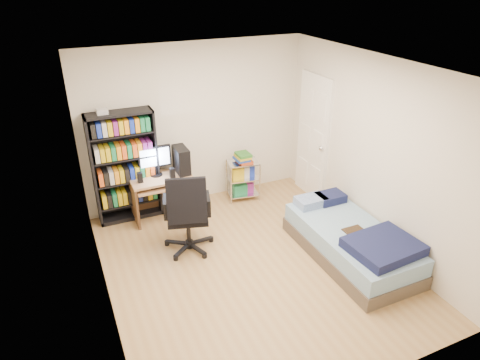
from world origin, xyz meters
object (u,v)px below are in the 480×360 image
office_chair (188,226)px  media_shelf (125,166)px  computer_desk (166,179)px  bed (352,242)px

office_chair → media_shelf: bearing=130.4°
computer_desk → office_chair: office_chair is taller
bed → office_chair: bearing=151.4°
computer_desk → office_chair: 1.06m
office_chair → bed: (1.87, -1.02, -0.13)m
computer_desk → bed: 2.80m
office_chair → bed: bearing=-12.7°
media_shelf → office_chair: 1.40m
media_shelf → computer_desk: 0.62m
media_shelf → bed: media_shelf is taller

